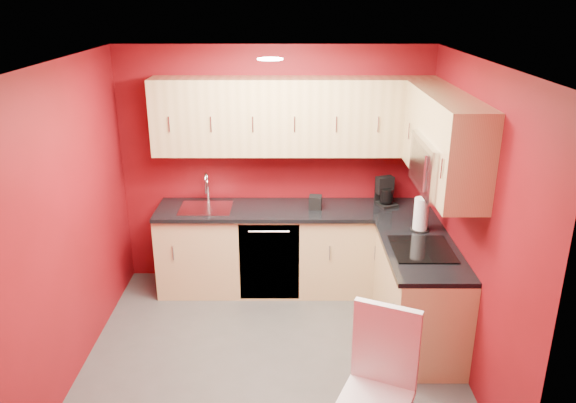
{
  "coord_description": "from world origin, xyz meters",
  "views": [
    {
      "loc": [
        0.14,
        -4.14,
        2.96
      ],
      "look_at": [
        0.14,
        0.55,
        1.22
      ],
      "focal_mm": 35.0,
      "sensor_mm": 36.0,
      "label": 1
    }
  ],
  "objects_px": {
    "paper_towel": "(421,214)",
    "dining_chair": "(375,395)",
    "microwave": "(444,165)",
    "napkin_holder": "(315,202)",
    "sink": "(206,204)",
    "coffee_maker": "(387,192)"
  },
  "relations": [
    {
      "from": "napkin_holder",
      "to": "paper_towel",
      "type": "distance_m",
      "value": 1.09
    },
    {
      "from": "napkin_holder",
      "to": "paper_towel",
      "type": "bearing_deg",
      "value": -30.34
    },
    {
      "from": "paper_towel",
      "to": "dining_chair",
      "type": "bearing_deg",
      "value": -109.68
    },
    {
      "from": "sink",
      "to": "paper_towel",
      "type": "bearing_deg",
      "value": -15.65
    },
    {
      "from": "microwave",
      "to": "dining_chair",
      "type": "height_order",
      "value": "microwave"
    },
    {
      "from": "napkin_holder",
      "to": "paper_towel",
      "type": "height_order",
      "value": "paper_towel"
    },
    {
      "from": "microwave",
      "to": "napkin_holder",
      "type": "height_order",
      "value": "microwave"
    },
    {
      "from": "napkin_holder",
      "to": "dining_chair",
      "type": "distance_m",
      "value": 2.43
    },
    {
      "from": "microwave",
      "to": "paper_towel",
      "type": "bearing_deg",
      "value": 95.35
    },
    {
      "from": "microwave",
      "to": "paper_towel",
      "type": "distance_m",
      "value": 0.73
    },
    {
      "from": "coffee_maker",
      "to": "microwave",
      "type": "bearing_deg",
      "value": -97.33
    },
    {
      "from": "coffee_maker",
      "to": "dining_chair",
      "type": "xyz_separation_m",
      "value": [
        -0.45,
        -2.47,
        -0.51
      ]
    },
    {
      "from": "dining_chair",
      "to": "microwave",
      "type": "bearing_deg",
      "value": 87.46
    },
    {
      "from": "sink",
      "to": "dining_chair",
      "type": "xyz_separation_m",
      "value": [
        1.4,
        -2.4,
        -0.4
      ]
    },
    {
      "from": "paper_towel",
      "to": "sink",
      "type": "bearing_deg",
      "value": 164.35
    },
    {
      "from": "coffee_maker",
      "to": "dining_chair",
      "type": "distance_m",
      "value": 2.56
    },
    {
      "from": "microwave",
      "to": "napkin_holder",
      "type": "bearing_deg",
      "value": 135.05
    },
    {
      "from": "paper_towel",
      "to": "napkin_holder",
      "type": "bearing_deg",
      "value": 149.66
    },
    {
      "from": "sink",
      "to": "paper_towel",
      "type": "distance_m",
      "value": 2.14
    },
    {
      "from": "sink",
      "to": "paper_towel",
      "type": "height_order",
      "value": "sink"
    },
    {
      "from": "microwave",
      "to": "napkin_holder",
      "type": "relative_size",
      "value": 5.64
    },
    {
      "from": "napkin_holder",
      "to": "dining_chair",
      "type": "bearing_deg",
      "value": -83.14
    }
  ]
}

